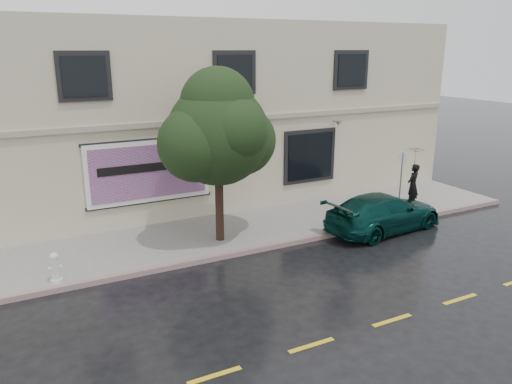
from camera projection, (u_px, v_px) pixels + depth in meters
name	position (u px, v px, depth m)	size (l,w,h in m)	color
ground	(309.00, 264.00, 14.43)	(90.00, 90.00, 0.00)	black
sidewalk	(257.00, 227.00, 17.18)	(20.00, 3.50, 0.15)	#9A9892
curb	(283.00, 244.00, 15.69)	(20.00, 0.18, 0.16)	gray
road_marking	(392.00, 320.00, 11.43)	(19.00, 0.12, 0.01)	gold
building	(195.00, 110.00, 21.15)	(20.00, 8.12, 7.00)	beige
billboard	(149.00, 171.00, 16.66)	(4.30, 0.16, 2.20)	white
car	(384.00, 212.00, 16.94)	(1.96, 4.43, 1.29)	#08312D
pedestrian	(413.00, 185.00, 19.05)	(0.60, 0.40, 1.65)	black
umbrella	(416.00, 156.00, 18.73)	(0.87, 0.87, 0.64)	black
street_tree	(218.00, 135.00, 14.96)	(3.10, 3.10, 4.92)	#322016
fire_hydrant	(55.00, 268.00, 12.90)	(0.33, 0.31, 0.81)	silver
sign_pole	(401.00, 178.00, 17.60)	(0.28, 0.12, 2.37)	gray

